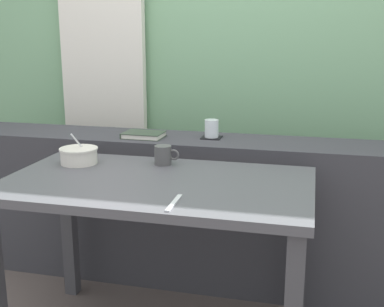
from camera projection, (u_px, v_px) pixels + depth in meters
outdoor_backdrop at (223, 17)px, 3.02m from camera, size 4.80×0.08×2.80m
curtain_left_panel at (102, 42)px, 3.14m from camera, size 0.56×0.06×2.50m
dark_console_ledge at (196, 210)px, 2.61m from camera, size 2.80×0.36×0.78m
breakfast_table at (157, 206)px, 1.98m from camera, size 1.23×0.71×0.74m
coaster_square at (212, 138)px, 2.52m from camera, size 0.10×0.10×0.00m
juice_glass at (212, 129)px, 2.51m from camera, size 0.07×0.07×0.09m
closed_book at (143, 135)px, 2.54m from camera, size 0.21×0.15×0.03m
soup_bowl at (79, 156)px, 2.20m from camera, size 0.17×0.17×0.14m
fork_utensil at (174, 203)px, 1.69m from camera, size 0.02×0.17×0.01m
ceramic_mug at (163, 155)px, 2.18m from camera, size 0.11×0.08×0.08m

